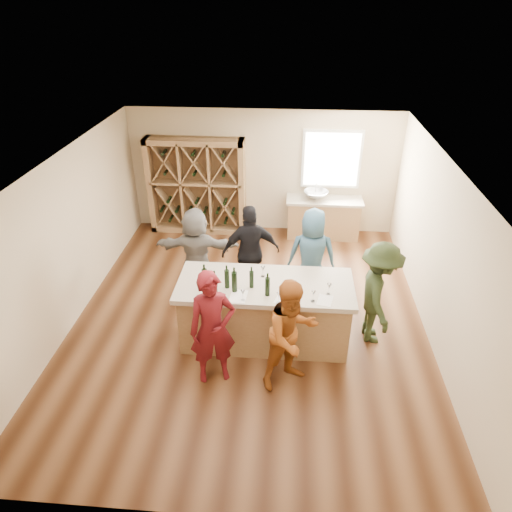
# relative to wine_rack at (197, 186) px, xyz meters

# --- Properties ---
(floor) EXTENTS (6.00, 7.00, 0.10)m
(floor) POSITION_rel_wine_rack_xyz_m (1.50, -3.27, -1.15)
(floor) COLOR #54311B
(floor) RESTS_ON ground
(ceiling) EXTENTS (6.00, 7.00, 0.10)m
(ceiling) POSITION_rel_wine_rack_xyz_m (1.50, -3.27, 1.75)
(ceiling) COLOR white
(ceiling) RESTS_ON ground
(wall_back) EXTENTS (6.00, 0.10, 2.80)m
(wall_back) POSITION_rel_wine_rack_xyz_m (1.50, 0.28, 0.30)
(wall_back) COLOR #CBB693
(wall_back) RESTS_ON ground
(wall_front) EXTENTS (6.00, 0.10, 2.80)m
(wall_front) POSITION_rel_wine_rack_xyz_m (1.50, -6.82, 0.30)
(wall_front) COLOR #CBB693
(wall_front) RESTS_ON ground
(wall_left) EXTENTS (0.10, 7.00, 2.80)m
(wall_left) POSITION_rel_wine_rack_xyz_m (-1.55, -3.27, 0.30)
(wall_left) COLOR #CBB693
(wall_left) RESTS_ON ground
(wall_right) EXTENTS (0.10, 7.00, 2.80)m
(wall_right) POSITION_rel_wine_rack_xyz_m (4.55, -3.27, 0.30)
(wall_right) COLOR #CBB693
(wall_right) RESTS_ON ground
(window_frame) EXTENTS (1.30, 0.06, 1.30)m
(window_frame) POSITION_rel_wine_rack_xyz_m (3.00, 0.20, 0.65)
(window_frame) COLOR white
(window_frame) RESTS_ON wall_back
(window_pane) EXTENTS (1.18, 0.01, 1.18)m
(window_pane) POSITION_rel_wine_rack_xyz_m (3.00, 0.17, 0.65)
(window_pane) COLOR white
(window_pane) RESTS_ON wall_back
(wine_rack) EXTENTS (2.20, 0.45, 2.20)m
(wine_rack) POSITION_rel_wine_rack_xyz_m (0.00, 0.00, 0.00)
(wine_rack) COLOR olive
(wine_rack) RESTS_ON floor
(back_counter_base) EXTENTS (1.60, 0.58, 0.86)m
(back_counter_base) POSITION_rel_wine_rack_xyz_m (2.90, -0.07, -0.67)
(back_counter_base) COLOR olive
(back_counter_base) RESTS_ON floor
(back_counter_top) EXTENTS (1.70, 0.62, 0.06)m
(back_counter_top) POSITION_rel_wine_rack_xyz_m (2.90, -0.07, -0.21)
(back_counter_top) COLOR #B1A590
(back_counter_top) RESTS_ON back_counter_base
(sink) EXTENTS (0.54, 0.54, 0.19)m
(sink) POSITION_rel_wine_rack_xyz_m (2.70, -0.07, -0.09)
(sink) COLOR silver
(sink) RESTS_ON back_counter_top
(faucet) EXTENTS (0.02, 0.02, 0.30)m
(faucet) POSITION_rel_wine_rack_xyz_m (2.70, 0.11, -0.03)
(faucet) COLOR silver
(faucet) RESTS_ON back_counter_top
(tasting_counter_base) EXTENTS (2.60, 1.00, 1.00)m
(tasting_counter_base) POSITION_rel_wine_rack_xyz_m (1.80, -3.77, -0.60)
(tasting_counter_base) COLOR olive
(tasting_counter_base) RESTS_ON floor
(tasting_counter_top) EXTENTS (2.72, 1.12, 0.08)m
(tasting_counter_top) POSITION_rel_wine_rack_xyz_m (1.80, -3.77, -0.06)
(tasting_counter_top) COLOR #B1A590
(tasting_counter_top) RESTS_ON tasting_counter_base
(wine_bottle_a) EXTENTS (0.08, 0.08, 0.33)m
(wine_bottle_a) POSITION_rel_wine_rack_xyz_m (0.90, -3.95, 0.14)
(wine_bottle_a) COLOR black
(wine_bottle_a) RESTS_ON tasting_counter_top
(wine_bottle_b) EXTENTS (0.09, 0.09, 0.29)m
(wine_bottle_b) POSITION_rel_wine_rack_xyz_m (1.07, -4.05, 0.12)
(wine_bottle_b) COLOR black
(wine_bottle_b) RESTS_ON tasting_counter_top
(wine_bottle_c) EXTENTS (0.10, 0.10, 0.30)m
(wine_bottle_c) POSITION_rel_wine_rack_xyz_m (1.23, -3.91, 0.13)
(wine_bottle_c) COLOR black
(wine_bottle_c) RESTS_ON tasting_counter_top
(wine_bottle_d) EXTENTS (0.11, 0.11, 0.33)m
(wine_bottle_d) POSITION_rel_wine_rack_xyz_m (1.35, -4.01, 0.15)
(wine_bottle_d) COLOR black
(wine_bottle_d) RESTS_ON tasting_counter_top
(wine_bottle_e) EXTENTS (0.08, 0.08, 0.28)m
(wine_bottle_e) POSITION_rel_wine_rack_xyz_m (1.60, -3.88, 0.12)
(wine_bottle_e) COLOR black
(wine_bottle_e) RESTS_ON tasting_counter_top
(wine_glass_a) EXTENTS (0.07, 0.07, 0.17)m
(wine_glass_a) POSITION_rel_wine_rack_xyz_m (1.50, -4.23, 0.06)
(wine_glass_a) COLOR white
(wine_glass_a) RESTS_ON tasting_counter_top
(wine_glass_b) EXTENTS (0.07, 0.07, 0.17)m
(wine_glass_b) POSITION_rel_wine_rack_xyz_m (2.02, -4.25, 0.06)
(wine_glass_b) COLOR white
(wine_glass_b) RESTS_ON tasting_counter_top
(wine_glass_c) EXTENTS (0.08, 0.08, 0.17)m
(wine_glass_c) POSITION_rel_wine_rack_xyz_m (2.52, -4.17, 0.06)
(wine_glass_c) COLOR white
(wine_glass_c) RESTS_ON tasting_counter_top
(wine_glass_d) EXTENTS (0.09, 0.09, 0.19)m
(wine_glass_d) POSITION_rel_wine_rack_xyz_m (2.23, -3.95, 0.07)
(wine_glass_d) COLOR white
(wine_glass_d) RESTS_ON tasting_counter_top
(wine_glass_e) EXTENTS (0.08, 0.08, 0.18)m
(wine_glass_e) POSITION_rel_wine_rack_xyz_m (2.75, -3.98, 0.07)
(wine_glass_e) COLOR white
(wine_glass_e) RESTS_ON tasting_counter_top
(tasting_menu_a) EXTENTS (0.27, 0.35, 0.00)m
(tasting_menu_a) POSITION_rel_wine_rack_xyz_m (1.43, -4.14, -0.02)
(tasting_menu_a) COLOR white
(tasting_menu_a) RESTS_ON tasting_counter_top
(tasting_menu_b) EXTENTS (0.26, 0.31, 0.00)m
(tasting_menu_b) POSITION_rel_wine_rack_xyz_m (2.07, -4.16, -0.02)
(tasting_menu_b) COLOR white
(tasting_menu_b) RESTS_ON tasting_counter_top
(tasting_menu_c) EXTENTS (0.27, 0.32, 0.00)m
(tasting_menu_c) POSITION_rel_wine_rack_xyz_m (2.69, -4.13, -0.02)
(tasting_menu_c) COLOR white
(tasting_menu_c) RESTS_ON tasting_counter_top
(person_near_left) EXTENTS (0.77, 0.66, 1.80)m
(person_near_left) POSITION_rel_wine_rack_xyz_m (1.12, -4.69, -0.20)
(person_near_left) COLOR #590F14
(person_near_left) RESTS_ON floor
(person_near_right) EXTENTS (0.95, 0.85, 1.72)m
(person_near_right) POSITION_rel_wine_rack_xyz_m (2.23, -4.68, -0.24)
(person_near_right) COLOR #994C19
(person_near_right) RESTS_ON floor
(person_server) EXTENTS (0.56, 1.15, 1.75)m
(person_server) POSITION_rel_wine_rack_xyz_m (3.56, -3.61, -0.22)
(person_server) COLOR #263319
(person_server) RESTS_ON floor
(person_far_mid) EXTENTS (1.14, 0.76, 1.79)m
(person_far_mid) POSITION_rel_wine_rack_xyz_m (1.46, -2.50, -0.21)
(person_far_mid) COLOR black
(person_far_mid) RESTS_ON floor
(person_far_right) EXTENTS (0.86, 0.56, 1.76)m
(person_far_right) POSITION_rel_wine_rack_xyz_m (2.55, -2.52, -0.22)
(person_far_right) COLOR #335972
(person_far_right) RESTS_ON floor
(person_far_left) EXTENTS (1.57, 0.61, 1.67)m
(person_far_left) POSITION_rel_wine_rack_xyz_m (0.45, -2.44, -0.27)
(person_far_left) COLOR slate
(person_far_left) RESTS_ON floor
(wine_bottle_f) EXTENTS (0.07, 0.07, 0.30)m
(wine_bottle_f) POSITION_rel_wine_rack_xyz_m (1.85, -4.07, 0.13)
(wine_bottle_f) COLOR black
(wine_bottle_f) RESTS_ON tasting_counter_top
(wine_glass_f) EXTENTS (0.07, 0.07, 0.18)m
(wine_glass_f) POSITION_rel_wine_rack_xyz_m (1.75, -3.57, 0.07)
(wine_glass_f) COLOR white
(wine_glass_f) RESTS_ON tasting_counter_top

